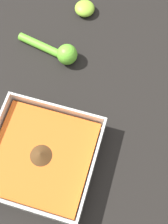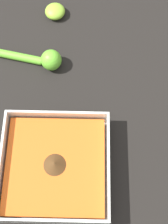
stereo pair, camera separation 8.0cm
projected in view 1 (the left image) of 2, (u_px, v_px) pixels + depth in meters
The scene contains 4 objects.
ground_plane at pixel (35, 174), 0.78m from camera, with size 4.00×4.00×0.00m, color black.
square_dish at pixel (42, 158), 0.77m from camera, with size 0.26×0.26×0.07m.
lemon_squeezer at pixel (60, 52), 0.89m from camera, with size 0.07×0.19×0.06m.
lemon_half at pixel (85, 8), 0.96m from camera, with size 0.06×0.06×0.03m.
Camera 1 is at (0.12, 0.16, 0.78)m, focal length 50.00 mm.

